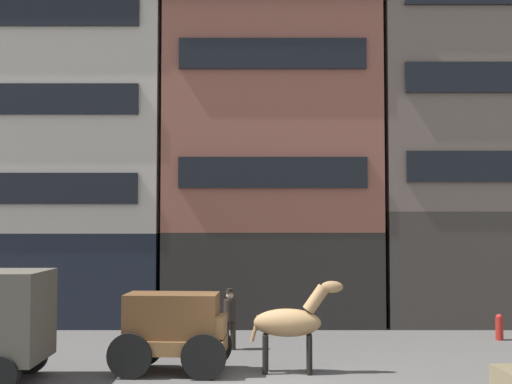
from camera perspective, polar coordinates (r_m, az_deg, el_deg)
The scene contains 7 objects.
building_far_left at distance 26.04m, azimuth -16.92°, elevation 3.92°, with size 8.58×5.84×13.38m.
building_center_left at distance 24.87m, azimuth 1.37°, elevation 2.93°, with size 8.42×5.84×12.37m.
building_center_right at distance 26.61m, azimuth 18.73°, elevation 8.11°, with size 8.01×5.84×17.33m.
cargo_wagon at distance 16.25m, azimuth -7.45°, elevation -12.03°, with size 2.98×1.66×1.98m.
draft_horse at distance 16.12m, azimuth 3.23°, elevation -11.68°, with size 2.35×0.69×2.30m.
pedestrian_officer at distance 18.99m, azimuth -2.40°, elevation -11.19°, with size 0.38×0.38×1.79m.
fire_hydrant_curbside at distance 21.97m, azimuth 21.21°, elevation -11.32°, with size 0.24×0.24×0.83m.
Camera 1 is at (-0.30, -14.23, 3.79)m, focal length 44.08 mm.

